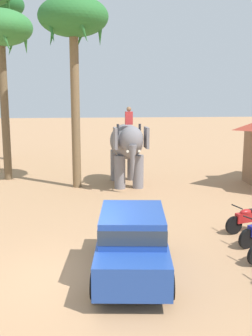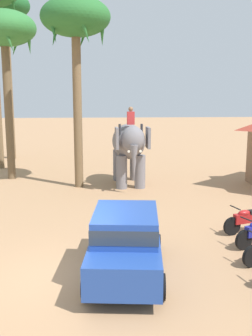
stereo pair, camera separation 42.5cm
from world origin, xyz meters
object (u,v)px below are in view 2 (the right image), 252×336
Objects in this scene: palm_tree_behind_elephant at (5,13)px; motorcycle_end_of_row at (248,219)px; elephant_with_mahout at (129,145)px; palm_tree_left_of_road at (76,23)px; palm_tree_far_back at (4,34)px; car_sedan_foreground at (126,240)px.

motorcycle_end_of_row is at bearing -55.12° from palm_tree_behind_elephant.
palm_tree_left_of_road is (-2.46, -0.18, 5.64)m from elephant_with_mahout.
palm_tree_far_back is at bearing 136.56° from motorcycle_end_of_row.
palm_tree_far_back is (-9.55, 9.04, 6.95)m from motorcycle_end_of_row.
palm_tree_far_back is (1.32, -6.55, -2.11)m from palm_tree_behind_elephant.
palm_tree_far_back reaches higher than elephant_with_mahout.
palm_tree_behind_elephant is (-6.68, 18.43, 8.59)m from car_sedan_foreground.
palm_tree_behind_elephant is at bearing 101.38° from palm_tree_far_back.
elephant_with_mahout is at bearing 115.53° from motorcycle_end_of_row.
palm_tree_behind_elephant is at bearing 131.43° from elephant_with_mahout.
palm_tree_left_of_road reaches higher than car_sedan_foreground.
palm_tree_left_of_road reaches higher than motorcycle_end_of_row.
motorcycle_end_of_row is (4.19, 2.83, -0.46)m from car_sedan_foreground.
motorcycle_end_of_row is at bearing -43.44° from palm_tree_far_back.
palm_tree_behind_elephant is 10.14m from palm_tree_left_of_road.
car_sedan_foreground is 14.56m from palm_tree_far_back.
palm_tree_left_of_road is at bearing -175.92° from elephant_with_mahout.
motorcycle_end_of_row is 0.20× the size of palm_tree_far_back.
motorcycle_end_of_row is 0.20× the size of palm_tree_left_of_road.
palm_tree_far_back is at bearing 162.83° from elephant_with_mahout.
palm_tree_behind_elephant reaches higher than car_sedan_foreground.
palm_tree_behind_elephant is at bearing 120.08° from palm_tree_left_of_road.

